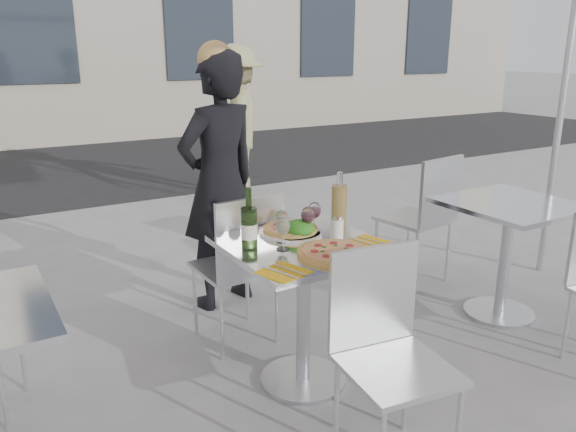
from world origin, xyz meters
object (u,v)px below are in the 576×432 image
main_table (304,284)px  chair_far (242,259)px  carafe (339,205)px  salad_plate (300,230)px  wineglass_red_a (308,216)px  chair_near (386,340)px  wineglass_red_b (314,211)px  pedestrian_b (236,123)px  napkin_right (368,242)px  woman_diner (220,183)px  pizza_near (334,252)px  wineglass_white_b (282,220)px  wine_bottle (249,226)px  side_table_right (508,235)px  pizza_far (290,230)px  napkin_left (283,272)px  wineglass_white_a (283,227)px  side_chair_rfar (426,210)px  sugar_shaker (337,226)px

main_table → chair_far: bearing=101.0°
chair_far → carafe: carafe is taller
salad_plate → wineglass_red_a: (0.03, -0.03, 0.07)m
salad_plate → chair_near: bearing=-92.8°
wineglass_red_b → carafe: bearing=5.2°
pedestrian_b → wineglass_red_a: (-1.32, -3.55, 0.00)m
carafe → napkin_right: size_ratio=1.33×
woman_diner → pizza_near: 1.29m
salad_plate → wineglass_white_b: size_ratio=1.40×
wine_bottle → side_table_right: bearing=-2.0°
chair_far → pizza_far: bearing=109.4°
side_table_right → carafe: 1.25m
pizza_far → napkin_left: (-0.30, -0.44, -0.01)m
salad_plate → napkin_right: salad_plate is taller
carafe → napkin_left: size_ratio=1.29×
pedestrian_b → pizza_far: bearing=13.1°
wineglass_red_b → chair_near: bearing=-100.7°
woman_diner → salad_plate: 1.00m
wineglass_red_a → napkin_right: bearing=-46.8°
wineglass_white_a → napkin_right: 0.43m
side_table_right → woman_diner: woman_diner is taller
woman_diner → wine_bottle: size_ratio=5.59×
chair_near → napkin_left: (-0.27, 0.35, 0.23)m
side_chair_rfar → salad_plate: 1.50m
chair_near → wineglass_red_b: bearing=86.8°
side_table_right → wineglass_white_b: (-1.58, 0.08, 0.32)m
pedestrian_b → wineglass_red_b: 3.71m
pedestrian_b → main_table: bearing=13.7°
wineglass_red_b → side_table_right: bearing=-5.4°
chair_far → napkin_left: (-0.18, -0.75, 0.22)m
napkin_left → side_chair_rfar: bearing=10.8°
pedestrian_b → carafe: bearing=17.4°
chair_near → pedestrian_b: pedestrian_b is taller
wineglass_white_a → wine_bottle: bearing=149.5°
pizza_near → pizza_far: (-0.01, 0.37, 0.00)m
side_table_right → napkin_left: size_ratio=3.33×
chair_near → wineglass_red_b: size_ratio=5.63×
pizza_far → napkin_right: bearing=-53.3°
wineglass_white_b → napkin_left: (-0.19, -0.34, -0.11)m
sugar_shaker → chair_near: bearing=-107.5°
woman_diner → carafe: size_ratio=5.68×
side_table_right → napkin_left: (-1.77, -0.26, 0.21)m
wineglass_white_b → side_table_right: bearing=-2.9°
side_chair_rfar → sugar_shaker: size_ratio=8.84×
chair_near → napkin_left: 0.50m
side_chair_rfar → woman_diner: size_ratio=0.57×
pedestrian_b → wineglass_red_a: bearing=14.2°
pizza_far → wineglass_white_b: wineglass_white_b is taller
salad_plate → wineglass_white_b: 0.14m
main_table → woman_diner: 1.13m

